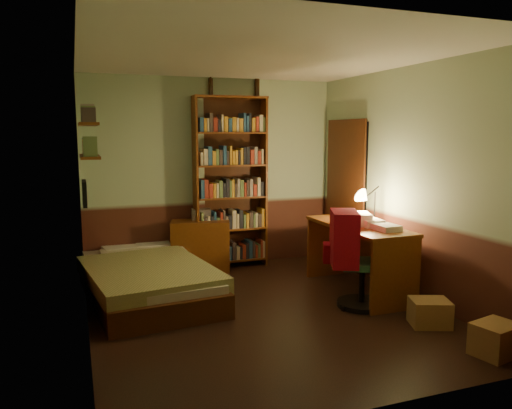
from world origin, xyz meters
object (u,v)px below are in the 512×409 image
object	(u,v)px
bookshelf	(230,183)
desk	(358,258)
dresser	(201,246)
cardboard_box_a	(496,339)
mini_stereo	(201,214)
bed	(146,266)
office_chair	(362,260)
desk_lamp	(375,199)
cardboard_box_b	(430,313)

from	to	relation	value
bookshelf	desk	distance (m)	2.07
bookshelf	desk	xyz separation A→B (m)	(1.07, -1.60, -0.77)
dresser	cardboard_box_a	xyz separation A→B (m)	(1.70, -3.40, -0.21)
mini_stereo	cardboard_box_a	world-z (taller)	mini_stereo
bed	mini_stereo	size ratio (longest dim) A/B	8.78
dresser	office_chair	world-z (taller)	office_chair
desk_lamp	cardboard_box_a	world-z (taller)	desk_lamp
dresser	bookshelf	bearing A→B (deg)	26.30
bed	bookshelf	size ratio (longest dim) A/B	0.97
dresser	office_chair	size ratio (longest dim) A/B	0.74
bed	cardboard_box_b	distance (m)	3.10
cardboard_box_a	cardboard_box_b	world-z (taller)	cardboard_box_a
dresser	desk_lamp	distance (m)	2.39
mini_stereo	desk_lamp	xyz separation A→B (m)	(1.79, -1.48, 0.31)
bed	desk_lamp	world-z (taller)	desk_lamp
mini_stereo	cardboard_box_b	size ratio (longest dim) A/B	0.71
desk_lamp	cardboard_box_a	size ratio (longest dim) A/B	1.45
desk_lamp	office_chair	size ratio (longest dim) A/B	0.51
mini_stereo	office_chair	bearing A→B (deg)	-50.66
bed	dresser	distance (m)	1.15
cardboard_box_a	mini_stereo	bearing A→B (deg)	115.18
office_chair	dresser	bearing A→B (deg)	146.23
desk_lamp	cardboard_box_a	distance (m)	2.25
cardboard_box_a	cardboard_box_b	bearing A→B (deg)	96.47
desk_lamp	cardboard_box_a	bearing A→B (deg)	-82.77
desk_lamp	bookshelf	bearing A→B (deg)	144.56
bed	desk_lamp	xyz separation A→B (m)	(2.67, -0.56, 0.73)
office_chair	cardboard_box_b	bearing A→B (deg)	-40.36
bed	mini_stereo	xyz separation A→B (m)	(0.88, 0.92, 0.42)
office_chair	cardboard_box_b	size ratio (longest dim) A/B	2.87
bookshelf	office_chair	size ratio (longest dim) A/B	2.26
bed	dresser	size ratio (longest dim) A/B	2.93
office_chair	desk_lamp	bearing A→B (deg)	72.49
desk_lamp	office_chair	bearing A→B (deg)	-120.14
mini_stereo	office_chair	distance (m)	2.46
dresser	mini_stereo	size ratio (longest dim) A/B	3.00
bed	mini_stereo	world-z (taller)	mini_stereo
bed	dresser	world-z (taller)	dresser
desk	desk_lamp	xyz separation A→B (m)	(0.31, 0.16, 0.67)
bookshelf	cardboard_box_a	distance (m)	3.85
desk_lamp	cardboard_box_b	world-z (taller)	desk_lamp
desk	office_chair	xyz separation A→B (m)	(-0.24, -0.47, 0.12)
desk_lamp	bed	bearing A→B (deg)	178.94
desk	desk_lamp	bearing A→B (deg)	27.05
mini_stereo	office_chair	size ratio (longest dim) A/B	0.25
office_chair	cardboard_box_a	bearing A→B (deg)	-49.99
bookshelf	cardboard_box_b	distance (m)	3.18
bookshelf	desk	bearing A→B (deg)	-53.98
office_chair	bed	bearing A→B (deg)	174.04
mini_stereo	desk	distance (m)	2.24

